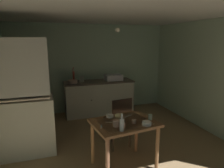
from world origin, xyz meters
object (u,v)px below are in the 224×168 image
(sink_basin, at_px, (113,77))
(hand_pump, at_px, (74,76))
(glass_bottle, at_px, (122,124))
(dining_table, at_px, (124,129))
(chair_far_side, at_px, (119,121))
(teacup_cream, at_px, (150,117))
(mixing_bowl_counter, at_px, (73,82))
(hutch_cabinet, at_px, (21,103))
(serving_bowl_wide, at_px, (110,116))

(sink_basin, relative_size, hand_pump, 1.13)
(sink_basin, xyz_separation_m, glass_bottle, (-0.78, -2.72, -0.12))
(dining_table, xyz_separation_m, glass_bottle, (-0.15, -0.28, 0.21))
(chair_far_side, xyz_separation_m, teacup_cream, (0.28, -0.62, 0.28))
(dining_table, bearing_deg, mixing_bowl_counter, 100.95)
(hutch_cabinet, xyz_separation_m, sink_basin, (2.12, 1.57, 0.04))
(sink_basin, height_order, dining_table, sink_basin)
(hutch_cabinet, distance_m, hand_pump, 1.94)
(serving_bowl_wide, bearing_deg, sink_basin, 70.36)
(sink_basin, bearing_deg, chair_far_side, -105.27)
(chair_far_side, bearing_deg, sink_basin, 74.73)
(mixing_bowl_counter, xyz_separation_m, dining_table, (0.46, -2.38, -0.30))
(sink_basin, bearing_deg, teacup_cream, -95.26)
(chair_far_side, bearing_deg, serving_bowl_wide, -129.49)
(hand_pump, bearing_deg, teacup_cream, -71.95)
(hand_pump, bearing_deg, chair_far_side, -74.02)
(mixing_bowl_counter, relative_size, chair_far_side, 0.26)
(hutch_cabinet, distance_m, glass_bottle, 1.76)
(glass_bottle, bearing_deg, sink_basin, 74.01)
(sink_basin, bearing_deg, hutch_cabinet, -143.36)
(mixing_bowl_counter, height_order, teacup_cream, mixing_bowl_counter)
(hand_pump, bearing_deg, dining_table, -80.45)
(dining_table, relative_size, glass_bottle, 4.10)
(hand_pump, height_order, teacup_cream, hand_pump)
(mixing_bowl_counter, bearing_deg, hutch_cabinet, -123.87)
(sink_basin, bearing_deg, glass_bottle, -105.99)
(sink_basin, distance_m, mixing_bowl_counter, 1.10)
(hutch_cabinet, relative_size, glass_bottle, 7.96)
(mixing_bowl_counter, relative_size, glass_bottle, 0.99)
(serving_bowl_wide, height_order, teacup_cream, teacup_cream)
(dining_table, bearing_deg, chair_far_side, 77.65)
(dining_table, xyz_separation_m, serving_bowl_wide, (-0.15, 0.25, 0.13))
(hutch_cabinet, relative_size, teacup_cream, 23.33)
(sink_basin, relative_size, serving_bowl_wide, 3.76)
(dining_table, height_order, glass_bottle, glass_bottle)
(chair_far_side, height_order, serving_bowl_wide, chair_far_side)
(mixing_bowl_counter, relative_size, serving_bowl_wide, 2.09)
(dining_table, distance_m, serving_bowl_wide, 0.32)
(serving_bowl_wide, xyz_separation_m, glass_bottle, (0.00, -0.53, 0.08))
(serving_bowl_wide, relative_size, teacup_cream, 1.39)
(sink_basin, relative_size, chair_far_side, 0.47)
(hutch_cabinet, relative_size, chair_far_side, 2.09)
(chair_far_side, bearing_deg, dining_table, -102.35)
(teacup_cream, bearing_deg, hand_pump, 108.05)
(sink_basin, distance_m, teacup_cream, 2.49)
(serving_bowl_wide, relative_size, glass_bottle, 0.47)
(hand_pump, xyz_separation_m, chair_far_side, (0.54, -1.90, -0.55))
(dining_table, distance_m, teacup_cream, 0.44)
(teacup_cream, xyz_separation_m, glass_bottle, (-0.55, -0.24, 0.06))
(hutch_cabinet, relative_size, sink_basin, 4.46)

